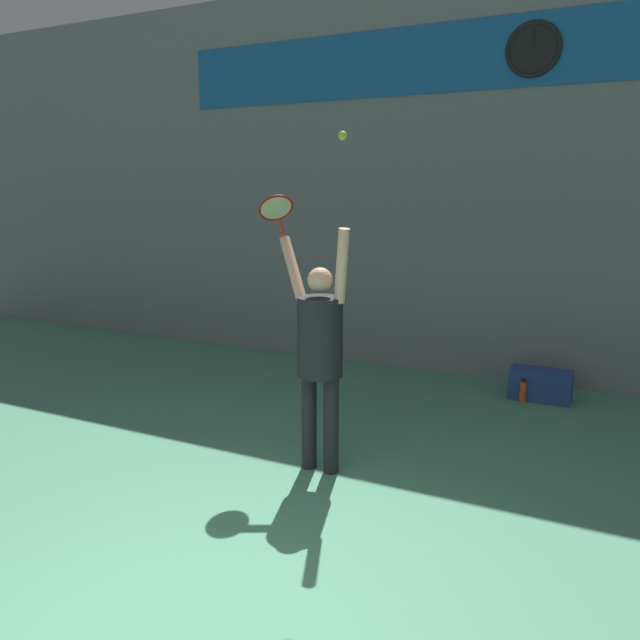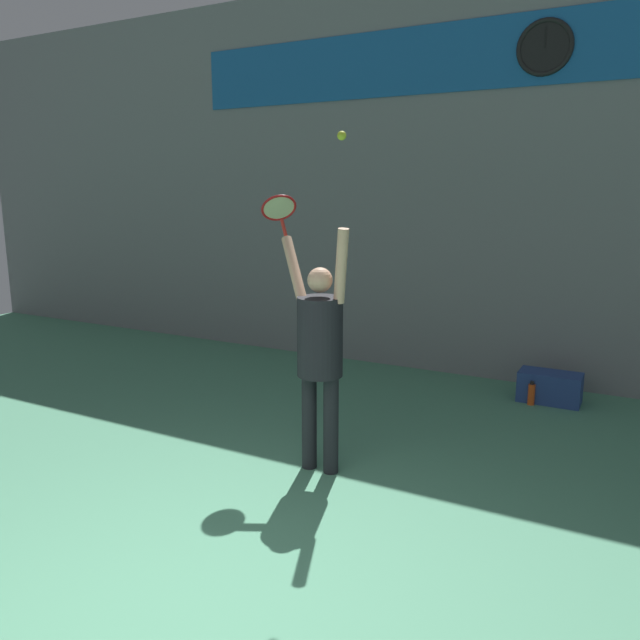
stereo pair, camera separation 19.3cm
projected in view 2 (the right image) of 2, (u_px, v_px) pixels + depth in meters
back_wall at (467, 180)px, 7.75m from camera, size 18.00×0.10×5.00m
sponsor_banner at (471, 55)px, 7.41m from camera, size 7.70×0.02×0.81m
scoreboard_clock at (545, 47)px, 7.00m from camera, size 0.63×0.06×0.63m
tennis_player at (320, 346)px, 5.19m from camera, size 0.81×0.48×2.09m
tennis_racket at (279, 210)px, 5.60m from camera, size 0.41×0.40×0.39m
tennis_ball at (342, 136)px, 4.65m from camera, size 0.07×0.07×0.07m
water_bottle at (531, 394)px, 7.02m from camera, size 0.08×0.08×0.28m
equipment_bag at (550, 387)px, 7.10m from camera, size 0.68×0.36×0.35m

